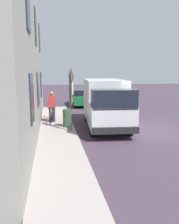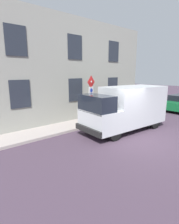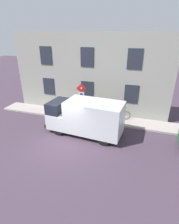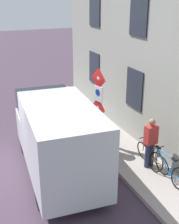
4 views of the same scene
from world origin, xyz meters
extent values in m
plane|color=#413241|center=(0.00, 0.00, 0.00)|extent=(80.00, 80.00, 0.00)
cube|color=#9F948E|center=(4.27, 0.00, 0.07)|extent=(1.74, 15.46, 0.14)
cube|color=gray|center=(5.49, 0.00, 3.38)|extent=(0.70, 13.46, 6.75)
cube|color=#232833|center=(5.12, -3.70, 2.16)|extent=(0.06, 1.10, 1.50)
cube|color=#232833|center=(5.12, 0.00, 2.16)|extent=(0.06, 1.10, 1.50)
cube|color=#232833|center=(5.12, 3.70, 2.16)|extent=(0.06, 1.10, 1.50)
cube|color=#232833|center=(5.12, -3.70, 4.86)|extent=(0.06, 1.10, 1.50)
cube|color=#232833|center=(5.12, 0.00, 4.86)|extent=(0.06, 1.10, 1.50)
cube|color=#232833|center=(5.12, 3.70, 4.86)|extent=(0.06, 1.10, 1.50)
cylinder|color=#474C47|center=(3.65, -0.01, 1.56)|extent=(0.09, 0.09, 2.83)
pyramid|color=silver|center=(3.57, -0.03, 2.72)|extent=(0.16, 0.49, 0.50)
pyramid|color=red|center=(3.58, -0.03, 2.72)|extent=(0.16, 0.55, 0.56)
cube|color=white|center=(3.59, -0.03, 2.17)|extent=(0.15, 0.44, 0.56)
cylinder|color=#1933B2|center=(3.57, -0.03, 2.23)|extent=(0.07, 0.24, 0.24)
pyramid|color=silver|center=(3.57, -0.03, 1.62)|extent=(0.16, 0.49, 0.50)
pyramid|color=red|center=(3.58, -0.03, 1.62)|extent=(0.16, 0.55, 0.56)
cube|color=silver|center=(1.65, -1.64, 1.41)|extent=(2.28, 3.94, 2.18)
cube|color=silver|center=(1.84, 0.95, 0.87)|extent=(2.10, 1.55, 1.10)
cube|color=black|center=(1.86, 1.16, 1.77)|extent=(1.99, 1.12, 0.84)
cube|color=black|center=(1.90, 1.70, 0.50)|extent=(2.01, 0.31, 0.28)
cylinder|color=black|center=(0.95, 0.78, 0.38)|extent=(0.28, 0.77, 0.76)
cylinder|color=black|center=(2.70, 0.65, 0.38)|extent=(0.28, 0.77, 0.76)
cylinder|color=black|center=(0.70, -2.54, 0.38)|extent=(0.28, 0.77, 0.76)
cylinder|color=black|center=(2.46, -2.67, 0.38)|extent=(0.28, 0.77, 0.76)
cylinder|color=black|center=(2.66, -7.80, 0.30)|extent=(0.19, 0.60, 0.60)
cylinder|color=black|center=(2.59, -10.44, 0.30)|extent=(0.19, 0.60, 0.60)
torus|color=black|center=(4.54, -2.45, 0.47)|extent=(0.23, 0.67, 0.65)
torus|color=black|center=(4.63, -3.50, 0.47)|extent=(0.23, 0.67, 0.65)
cylinder|color=#165FA9|center=(4.57, -2.79, 0.68)|extent=(0.09, 0.60, 0.60)
cylinder|color=#165FA9|center=(4.58, -2.86, 0.95)|extent=(0.10, 0.73, 0.07)
cylinder|color=#165FA9|center=(4.60, -3.15, 0.66)|extent=(0.05, 0.19, 0.55)
cylinder|color=#165FA9|center=(4.62, -3.29, 0.43)|extent=(0.07, 0.43, 0.12)
cylinder|color=#165FA9|center=(4.55, -2.48, 0.72)|extent=(0.04, 0.09, 0.50)
cube|color=black|center=(4.61, -3.22, 0.97)|extent=(0.10, 0.21, 0.06)
cylinder|color=#262626|center=(4.55, -2.50, 1.02)|extent=(0.46, 0.07, 0.03)
torus|color=black|center=(4.57, -1.64, 0.47)|extent=(0.15, 0.66, 0.66)
torus|color=black|center=(4.61, -2.69, 0.47)|extent=(0.15, 0.66, 0.66)
cylinder|color=orange|center=(4.58, -1.98, 0.68)|extent=(0.06, 0.60, 0.60)
cylinder|color=orange|center=(4.58, -2.05, 0.95)|extent=(0.06, 0.73, 0.07)
cylinder|color=orange|center=(4.60, -2.34, 0.66)|extent=(0.04, 0.19, 0.55)
cylinder|color=orange|center=(4.60, -2.48, 0.43)|extent=(0.05, 0.43, 0.12)
cylinder|color=orange|center=(4.57, -1.66, 0.72)|extent=(0.04, 0.09, 0.50)
cube|color=black|center=(4.60, -2.41, 0.97)|extent=(0.09, 0.20, 0.06)
cylinder|color=#262626|center=(4.57, -1.69, 1.02)|extent=(0.46, 0.05, 0.03)
cylinder|color=#262B47|center=(4.59, -2.11, 0.56)|extent=(0.16, 0.16, 0.85)
cylinder|color=#262B47|center=(4.42, -2.12, 0.56)|extent=(0.16, 0.16, 0.85)
cube|color=#B02D2A|center=(4.51, -2.12, 1.30)|extent=(0.42, 0.29, 0.62)
sphere|color=#936B4C|center=(4.51, -2.12, 1.75)|extent=(0.22, 0.22, 0.22)
cylinder|color=#2D5133|center=(3.75, -0.84, 0.59)|extent=(0.44, 0.44, 0.90)
camera|label=1|loc=(4.54, 11.03, 2.99)|focal=37.88mm
camera|label=2|loc=(-4.55, 7.27, 3.27)|focal=28.95mm
camera|label=3|loc=(-8.60, -4.59, 6.58)|focal=28.16mm
camera|label=4|loc=(-0.78, -9.36, 5.57)|focal=48.49mm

